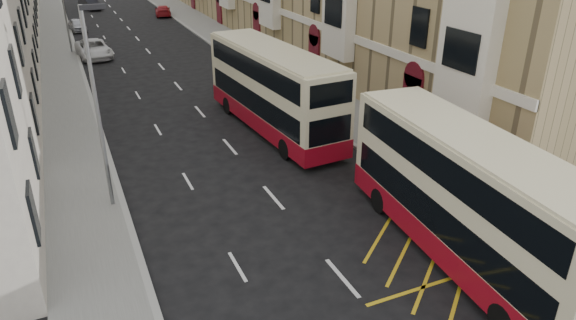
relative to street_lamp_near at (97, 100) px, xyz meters
name	(u,v)px	position (x,y,z in m)	size (l,w,h in m)	color
pavement_right	(270,67)	(14.35, 18.00, -4.56)	(4.00, 120.00, 0.15)	slate
pavement_left	(65,90)	(-1.15, 18.00, -4.56)	(3.00, 120.00, 0.15)	slate
kerb_right	(247,69)	(12.35, 18.00, -4.56)	(0.25, 120.00, 0.15)	#979792
kerb_left	(88,88)	(0.35, 18.00, -4.56)	(0.25, 120.00, 0.15)	#979792
road_markings	(139,40)	(6.35, 33.00, -4.63)	(10.00, 110.00, 0.01)	silver
guard_railing	(458,195)	(12.60, -6.25, -3.78)	(0.06, 6.56, 1.01)	red
street_lamp_near	(97,100)	(0.00, 0.00, 0.00)	(0.93, 0.18, 8.00)	slate
street_lamp_far	(63,0)	(0.00, 30.00, 0.00)	(0.93, 0.18, 8.00)	slate
double_decker_front	(467,199)	(10.72, -8.58, -2.32)	(3.58, 11.60, 4.56)	beige
double_decker_rear	(273,90)	(9.36, 5.25, -2.25)	(3.55, 11.91, 4.69)	beige
pedestrian_far	(516,196)	(14.45, -7.41, -3.66)	(0.97, 0.40, 1.66)	black
white_van	(94,49)	(1.68, 27.41, -3.88)	(2.50, 5.43, 1.51)	silver
car_silver	(77,25)	(1.15, 40.58, -4.00)	(1.51, 3.76, 1.28)	#B0B3B9
car_dark	(90,4)	(3.71, 55.45, -3.90)	(1.56, 4.47, 1.47)	black
car_red	(163,11)	(11.55, 46.59, -3.99)	(1.81, 4.45, 1.29)	#A3171E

